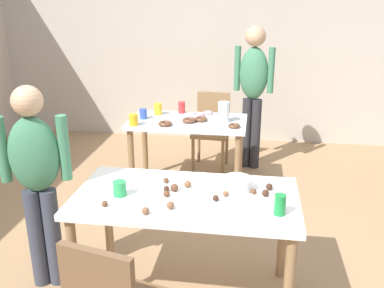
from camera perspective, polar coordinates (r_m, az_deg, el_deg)
name	(u,v)px	position (r m, az deg, el deg)	size (l,w,h in m)	color
ground_plane	(194,273)	(3.26, 0.30, -16.89)	(6.40, 6.40, 0.00)	#9E7A56
wall_back	(229,45)	(5.85, 4.92, 13.09)	(6.40, 0.10, 2.60)	#BCB2A3
dining_table_near	(186,208)	(2.72, -0.82, -8.61)	(1.40, 0.74, 0.75)	white
dining_table_far	(188,131)	(4.29, -0.57, 1.75)	(1.16, 0.65, 0.75)	silver
chair_far_table	(212,126)	(4.95, 2.67, 2.48)	(0.43, 0.43, 0.87)	olive
person_girl_near	(37,173)	(2.94, -20.09, -3.67)	(0.45, 0.27, 1.42)	#383D4C
person_adult_far	(253,85)	(4.84, 8.20, 7.84)	(0.45, 0.27, 1.62)	#28282D
mixing_bowl	(237,184)	(2.74, 6.06, -5.31)	(0.19, 0.19, 0.08)	white
soda_can	(280,205)	(2.48, 11.69, -7.96)	(0.07, 0.07, 0.12)	#198438
fork_near	(214,219)	(2.41, 2.98, -9.94)	(0.17, 0.02, 0.01)	silver
cup_near_0	(120,188)	(2.69, -9.66, -5.89)	(0.08, 0.08, 0.09)	green
cake_ball_0	(174,188)	(2.71, -2.37, -5.86)	(0.05, 0.05, 0.05)	brown
cake_ball_1	(170,205)	(2.50, -2.90, -8.19)	(0.05, 0.05, 0.05)	brown
cake_ball_2	(166,189)	(2.72, -3.45, -6.00)	(0.04, 0.04, 0.04)	#3D2319
cake_ball_3	(265,193)	(2.69, 9.79, -6.48)	(0.04, 0.04, 0.04)	#3D2319
cake_ball_4	(236,178)	(2.87, 5.92, -4.60)	(0.04, 0.04, 0.04)	#3D2319
cake_ball_5	(226,194)	(2.66, 4.53, -6.64)	(0.04, 0.04, 0.04)	brown
cake_ball_6	(166,180)	(2.83, -3.50, -4.88)	(0.04, 0.04, 0.04)	brown
cake_ball_7	(278,205)	(2.56, 11.40, -8.05)	(0.04, 0.04, 0.04)	brown
cake_ball_8	(254,191)	(2.71, 8.25, -6.29)	(0.04, 0.04, 0.04)	brown
cake_ball_9	(146,211)	(2.46, -6.24, -8.89)	(0.05, 0.05, 0.05)	brown
cake_ball_10	(188,184)	(2.76, -0.60, -5.41)	(0.05, 0.05, 0.05)	brown
cake_ball_11	(216,198)	(2.60, 3.19, -7.23)	(0.04, 0.04, 0.04)	#3D2319
cake_ball_12	(105,204)	(2.58, -11.61, -7.83)	(0.04, 0.04, 0.04)	brown
cake_ball_13	(269,187)	(2.78, 10.30, -5.64)	(0.04, 0.04, 0.04)	#3D2319
cake_ball_14	(167,194)	(2.65, -3.43, -6.67)	(0.04, 0.04, 0.04)	brown
pitcher_far	(224,112)	(4.17, 4.27, 4.29)	(0.11, 0.11, 0.20)	white
cup_far_0	(134,120)	(4.10, -7.82, 3.23)	(0.09, 0.09, 0.11)	yellow
cup_far_1	(182,107)	(4.50, -1.40, 4.92)	(0.07, 0.07, 0.12)	red
cup_far_2	(143,114)	(4.31, -6.55, 4.04)	(0.08, 0.08, 0.10)	#3351B2
cup_far_3	(158,109)	(4.45, -4.58, 4.70)	(0.08, 0.08, 0.12)	yellow
donut_far_0	(189,120)	(4.17, -0.39, 3.18)	(0.13, 0.13, 0.04)	brown
donut_far_1	(165,124)	(4.07, -3.61, 2.73)	(0.13, 0.13, 0.04)	brown
donut_far_2	(234,126)	(4.02, 5.65, 2.43)	(0.11, 0.11, 0.03)	brown
donut_far_3	(201,119)	(4.21, 1.23, 3.34)	(0.13, 0.13, 0.04)	brown
donut_far_4	(208,113)	(4.47, 2.12, 4.22)	(0.10, 0.10, 0.03)	pink
donut_far_5	(198,115)	(4.36, 0.77, 3.91)	(0.14, 0.14, 0.04)	pink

